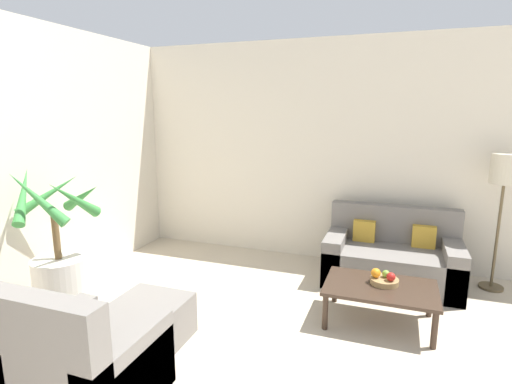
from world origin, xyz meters
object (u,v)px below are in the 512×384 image
apple_red (391,277)px  ottoman (150,321)px  potted_palm (60,269)px  apple_green (386,274)px  coffee_table (380,290)px  orange_fruit (376,273)px  armchair (84,367)px  floor_lamp (505,178)px  fruit_bowl (384,281)px  sofa_loveseat (392,258)px

apple_red → ottoman: (-1.83, -0.96, -0.26)m
ottoman → apple_red: bearing=27.6°
potted_palm → apple_green: bearing=18.1°
potted_palm → coffee_table: potted_palm is taller
orange_fruit → armchair: size_ratio=0.10×
floor_lamp → fruit_bowl: 1.72m
apple_red → apple_green: apple_red is taller
coffee_table → apple_green: bearing=67.6°
orange_fruit → sofa_loveseat: bearing=82.1°
fruit_bowl → apple_red: 0.09m
coffee_table → orange_fruit: (-0.05, 0.06, 0.13)m
fruit_bowl → armchair: (-1.72, -1.77, -0.09)m
coffee_table → apple_red: 0.15m
fruit_bowl → orange_fruit: size_ratio=2.91×
apple_red → armchair: 2.49m
sofa_loveseat → floor_lamp: bearing=10.0°
potted_palm → armchair: (1.07, -0.88, -0.16)m
potted_palm → apple_red: potted_palm is taller
floor_lamp → orange_fruit: size_ratio=16.87×
potted_palm → apple_red: 2.97m
sofa_loveseat → coffee_table: sofa_loveseat is taller
fruit_bowl → apple_green: bearing=72.4°
floor_lamp → apple_green: floor_lamp is taller
sofa_loveseat → apple_green: sofa_loveseat is taller
potted_palm → sofa_loveseat: size_ratio=1.00×
potted_palm → orange_fruit: potted_palm is taller
coffee_table → apple_red: (0.08, 0.02, 0.13)m
floor_lamp → fruit_bowl: bearing=-134.8°
ottoman → floor_lamp: bearing=36.1°
coffee_table → orange_fruit: size_ratio=11.20×
potted_palm → ottoman: 1.06m
potted_palm → fruit_bowl: (2.79, 0.89, -0.07)m
sofa_loveseat → apple_green: (-0.04, -0.87, 0.16)m
coffee_table → apple_green: size_ratio=14.39×
sofa_loveseat → fruit_bowl: 0.90m
apple_red → orange_fruit: 0.13m
potted_palm → coffee_table: bearing=16.6°
floor_lamp → apple_red: bearing=-132.4°
sofa_loveseat → ottoman: (-1.82, -1.89, -0.09)m
sofa_loveseat → orange_fruit: size_ratio=16.44×
floor_lamp → armchair: (-2.79, -2.84, -0.90)m
potted_palm → armchair: size_ratio=1.58×
ottoman → potted_palm: bearing=174.1°
apple_red → orange_fruit: bearing=165.6°
orange_fruit → fruit_bowl: bearing=1.8°
potted_palm → ottoman: bearing=-5.9°
apple_green → apple_red: bearing=-56.2°
coffee_table → sofa_loveseat: bearing=85.4°
fruit_bowl → orange_fruit: 0.10m
armchair → orange_fruit: bearing=47.0°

